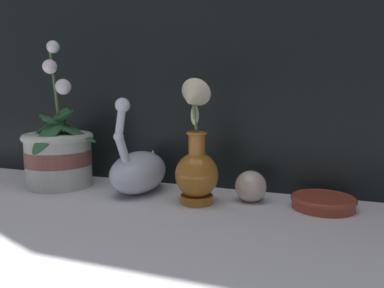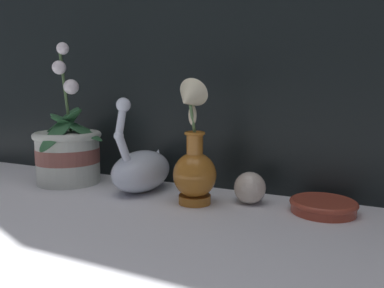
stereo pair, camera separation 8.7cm
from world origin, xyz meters
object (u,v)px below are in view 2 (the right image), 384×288
object	(u,v)px
blue_vase	(194,162)
amber_dish	(323,205)
swan_figurine	(142,169)
orchid_potted_plant	(68,151)
glass_sphere	(250,188)

from	to	relation	value
blue_vase	amber_dish	distance (m)	0.29
swan_figurine	amber_dish	world-z (taller)	swan_figurine
orchid_potted_plant	blue_vase	size ratio (longest dim) A/B	1.36
blue_vase	amber_dish	bearing A→B (deg)	13.03
amber_dish	swan_figurine	bearing A→B (deg)	-177.71
blue_vase	amber_dish	size ratio (longest dim) A/B	2.03
orchid_potted_plant	amber_dish	size ratio (longest dim) A/B	2.75
swan_figurine	orchid_potted_plant	bearing A→B (deg)	-176.14
swan_figurine	blue_vase	size ratio (longest dim) A/B	0.85
glass_sphere	amber_dish	xyz separation A→B (m)	(0.16, 0.00, -0.02)
orchid_potted_plant	swan_figurine	xyz separation A→B (m)	(0.23, 0.02, -0.03)
swan_figurine	amber_dish	distance (m)	0.44
orchid_potted_plant	blue_vase	world-z (taller)	orchid_potted_plant
orchid_potted_plant	glass_sphere	world-z (taller)	orchid_potted_plant
swan_figurine	amber_dish	bearing A→B (deg)	2.29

